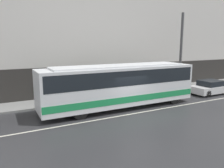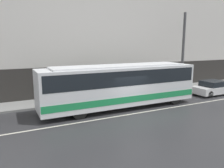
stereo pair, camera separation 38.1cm
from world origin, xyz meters
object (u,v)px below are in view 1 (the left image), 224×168
at_px(sedan_white_front, 211,87).
at_px(pedestrian_waiting, 99,86).
at_px(transit_bus, 120,84).
at_px(utility_pole_near, 181,52).

distance_m(sedan_white_front, pedestrian_waiting, 10.76).
xyz_separation_m(transit_bus, utility_pole_near, (8.57, 2.71, 2.14)).
xyz_separation_m(sedan_white_front, pedestrian_waiting, (-9.77, 4.50, 0.21)).
bearing_deg(pedestrian_waiting, utility_pole_near, -12.16).
distance_m(utility_pole_near, pedestrian_waiting, 9.04).
xyz_separation_m(transit_bus, sedan_white_front, (10.04, 0.00, -1.19)).
relative_size(transit_bus, pedestrian_waiting, 7.86).
xyz_separation_m(transit_bus, pedestrian_waiting, (0.27, 4.50, -0.97)).
distance_m(transit_bus, pedestrian_waiting, 4.61).
distance_m(sedan_white_front, utility_pole_near, 4.53).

